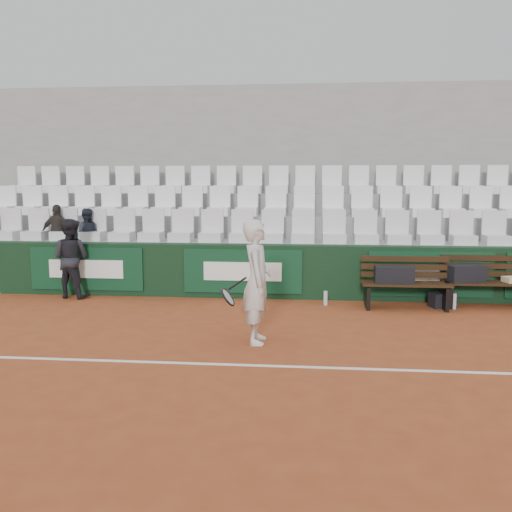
{
  "coord_description": "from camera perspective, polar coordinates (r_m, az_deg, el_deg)",
  "views": [
    {
      "loc": [
        1.08,
        -6.53,
        2.2
      ],
      "look_at": [
        0.19,
        2.4,
        1.0
      ],
      "focal_mm": 40.0,
      "sensor_mm": 36.0,
      "label": 1
    }
  ],
  "objects": [
    {
      "name": "tennis_player",
      "position": [
        7.69,
        0.09,
        -2.58
      ],
      "size": [
        0.72,
        0.64,
        1.68
      ],
      "color": "silver",
      "rests_on": "ground"
    },
    {
      "name": "spectator_b",
      "position": [
        12.18,
        -19.28,
        4.28
      ],
      "size": [
        0.71,
        0.36,
        1.16
      ],
      "primitive_type": "imported",
      "rotation": [
        0.0,
        0.0,
        3.26
      ],
      "color": "#2D2924",
      "rests_on": "grandstand_tier_front"
    },
    {
      "name": "sports_bag_left",
      "position": [
        10.06,
        13.67,
        -1.81
      ],
      "size": [
        0.66,
        0.3,
        0.28
      ],
      "primitive_type": "cube",
      "rotation": [
        0.0,
        0.0,
        -0.03
      ],
      "color": "black",
      "rests_on": "bench_left"
    },
    {
      "name": "bench_right",
      "position": [
        10.7,
        22.06,
        -3.59
      ],
      "size": [
        1.5,
        0.56,
        0.45
      ],
      "primitive_type": "cube",
      "color": "black",
      "rests_on": "ground"
    },
    {
      "name": "grandstand_tier_back",
      "position": [
        13.16,
        0.95,
        2.16
      ],
      "size": [
        18.0,
        0.95,
        1.9
      ],
      "primitive_type": "cube",
      "color": "gray",
      "rests_on": "ground"
    },
    {
      "name": "seat_row_front",
      "position": [
        11.07,
        0.06,
        3.03
      ],
      "size": [
        11.9,
        0.44,
        0.63
      ],
      "primitive_type": "cube",
      "color": "silver",
      "rests_on": "grandstand_tier_front"
    },
    {
      "name": "grandstand_tier_front",
      "position": [
        11.33,
        0.15,
        -1.01
      ],
      "size": [
        18.0,
        0.95,
        1.0
      ],
      "primitive_type": "cube",
      "color": "#999996",
      "rests_on": "ground"
    },
    {
      "name": "water_bottle_far",
      "position": [
        10.37,
        19.2,
        -4.29
      ],
      "size": [
        0.08,
        0.08,
        0.27
      ],
      "primitive_type": "cylinder",
      "color": "silver",
      "rests_on": "ground"
    },
    {
      "name": "sports_bag_right",
      "position": [
        10.52,
        20.29,
        -1.63
      ],
      "size": [
        0.68,
        0.46,
        0.29
      ],
      "primitive_type": "cube",
      "rotation": [
        0.0,
        0.0,
        0.29
      ],
      "color": "black",
      "rests_on": "bench_right"
    },
    {
      "name": "ground",
      "position": [
        6.97,
        -3.58,
        -10.79
      ],
      "size": [
        80.0,
        80.0,
        0.0
      ],
      "primitive_type": "plane",
      "color": "#9D4723",
      "rests_on": "ground"
    },
    {
      "name": "grandstand_rear_wall",
      "position": [
        13.72,
        1.18,
        7.61
      ],
      "size": [
        18.0,
        0.3,
        4.4
      ],
      "primitive_type": "cube",
      "color": "#979794",
      "rests_on": "ground"
    },
    {
      "name": "bench_left",
      "position": [
        10.15,
        14.74,
        -3.85
      ],
      "size": [
        1.5,
        0.56,
        0.45
      ],
      "primitive_type": "cube",
      "color": "black",
      "rests_on": "ground"
    },
    {
      "name": "seat_row_mid",
      "position": [
        11.98,
        0.51,
        5.53
      ],
      "size": [
        11.9,
        0.44,
        0.63
      ],
      "primitive_type": "cube",
      "color": "white",
      "rests_on": "grandstand_tier_mid"
    },
    {
      "name": "back_barrier",
      "position": [
        10.7,
        0.19,
        -1.52
      ],
      "size": [
        18.0,
        0.34,
        1.0
      ],
      "color": "black",
      "rests_on": "ground"
    },
    {
      "name": "seat_row_back",
      "position": [
        12.92,
        0.9,
        7.68
      ],
      "size": [
        11.9,
        0.44,
        0.63
      ],
      "primitive_type": "cube",
      "color": "white",
      "rests_on": "grandstand_tier_back"
    },
    {
      "name": "spectator_c",
      "position": [
        11.94,
        -16.66,
        4.15
      ],
      "size": [
        0.62,
        0.55,
        1.09
      ],
      "primitive_type": "imported",
      "rotation": [
        0.0,
        0.0,
        3.43
      ],
      "color": "#202531",
      "rests_on": "grandstand_tier_front"
    },
    {
      "name": "ball_kid",
      "position": [
        11.21,
        -18.02,
        -0.23
      ],
      "size": [
        0.82,
        0.69,
        1.49
      ],
      "primitive_type": "imported",
      "rotation": [
        0.0,
        0.0,
        2.95
      ],
      "color": "black",
      "rests_on": "ground"
    },
    {
      "name": "grandstand_tier_mid",
      "position": [
        12.24,
        0.58,
        0.69
      ],
      "size": [
        18.0,
        0.95,
        1.45
      ],
      "primitive_type": "cube",
      "color": "gray",
      "rests_on": "ground"
    },
    {
      "name": "water_bottle_near",
      "position": [
        10.18,
        6.97,
        -4.2
      ],
      "size": [
        0.07,
        0.07,
        0.25
      ],
      "primitive_type": "cylinder",
      "color": "silver",
      "rests_on": "ground"
    },
    {
      "name": "court_baseline",
      "position": [
        6.97,
        -3.58,
        -10.75
      ],
      "size": [
        18.0,
        0.06,
        0.01
      ],
      "primitive_type": "cube",
      "color": "white",
      "rests_on": "ground"
    },
    {
      "name": "sports_bag_ground",
      "position": [
        10.46,
        18.15,
        -4.2
      ],
      "size": [
        0.48,
        0.38,
        0.26
      ],
      "primitive_type": "cube",
      "rotation": [
        0.0,
        0.0,
        0.32
      ],
      "color": "black",
      "rests_on": "ground"
    }
  ]
}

